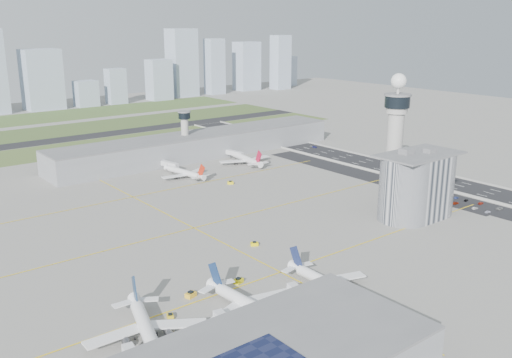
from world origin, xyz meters
TOP-DOWN VIEW (x-y plane):
  - ground at (0.00, 0.00)m, footprint 1000.00×1000.00m
  - grass_strip_0 at (-20.00, 225.00)m, footprint 480.00×50.00m
  - grass_strip_1 at (-20.00, 300.00)m, footprint 480.00×60.00m
  - grass_strip_2 at (-20.00, 380.00)m, footprint 480.00×70.00m
  - runway at (-20.00, 262.00)m, footprint 480.00×22.00m
  - highway at (115.00, 0.00)m, footprint 28.00×500.00m
  - barrier_left at (101.00, 0.00)m, footprint 0.60×500.00m
  - barrier_right at (129.00, 0.00)m, footprint 0.60×500.00m
  - landside_road at (90.00, -10.00)m, footprint 18.00×260.00m
  - parking_lot at (88.00, -22.00)m, footprint 20.00×44.00m
  - taxiway_line_h_0 at (-40.00, -30.00)m, footprint 260.00×0.60m
  - taxiway_line_h_1 at (-40.00, 30.00)m, footprint 260.00×0.60m
  - taxiway_line_h_2 at (-40.00, 90.00)m, footprint 260.00×0.60m
  - taxiway_line_v at (-40.00, 30.00)m, footprint 0.60×260.00m
  - control_tower at (72.00, 8.00)m, footprint 14.00×14.00m
  - secondary_tower at (30.00, 150.00)m, footprint 8.60×8.60m
  - admin_building at (51.99, -22.00)m, footprint 42.00×24.00m
  - terminal_pier at (40.00, 148.00)m, footprint 210.00×32.00m
  - airplane_near_a at (-101.48, -41.57)m, footprint 47.56×51.87m
  - airplane_near_b at (-68.29, -47.96)m, footprint 37.50×43.33m
  - airplane_near_c at (-37.70, -52.77)m, footprint 34.48×40.33m
  - airplane_far_a at (2.39, 107.46)m, footprint 36.15×40.91m
  - airplane_far_b at (51.52, 112.00)m, footprint 42.52×47.86m
  - jet_bridge_near_1 at (-83.00, -61.00)m, footprint 5.39×14.31m
  - jet_bridge_near_2 at (-53.00, -61.00)m, footprint 5.39×14.31m
  - jet_bridge_far_0 at (2.00, 132.00)m, footprint 5.39×14.31m
  - jet_bridge_far_1 at (52.00, 132.00)m, footprint 5.39×14.31m
  - tug_0 at (-76.70, -25.83)m, footprint 4.17×3.43m
  - tug_1 at (-89.49, -34.05)m, footprint 2.84×3.35m
  - tug_2 at (-57.66, -27.36)m, footprint 4.07×3.38m
  - tug_3 at (-31.34, -3.31)m, footprint 3.71×3.32m
  - tug_4 at (15.30, 77.87)m, footprint 4.03×3.63m
  - tug_5 at (61.44, 114.47)m, footprint 2.71×3.53m
  - car_lot_0 at (83.69, -41.39)m, footprint 3.43×1.70m
  - car_lot_1 at (83.72, -34.55)m, footprint 3.56×1.57m
  - car_lot_2 at (83.60, -23.64)m, footprint 4.27×2.09m
  - car_lot_3 at (81.99, -20.95)m, footprint 4.28×2.04m
  - car_lot_4 at (82.83, -9.61)m, footprint 3.52×1.61m
  - car_lot_5 at (82.05, -7.27)m, footprint 3.99×1.51m
  - car_lot_6 at (92.92, -42.32)m, footprint 4.34×2.12m
  - car_lot_7 at (93.56, -31.82)m, footprint 4.32×2.29m
  - car_lot_8 at (92.27, -24.30)m, footprint 3.42×1.81m
  - car_lot_9 at (92.07, -18.75)m, footprint 3.34×1.33m
  - car_lot_10 at (93.89, -9.71)m, footprint 4.21×2.24m
  - car_lot_11 at (92.00, -6.46)m, footprint 3.91×1.84m
  - car_hw_1 at (114.56, 39.88)m, footprint 1.27×3.58m
  - car_hw_2 at (120.93, 117.53)m, footprint 2.18×4.20m
  - car_hw_4 at (108.38, 179.33)m, footprint 2.01×3.93m
  - skyline_bldg_9 at (30.27, 432.32)m, footprint 36.96×29.57m
  - skyline_bldg_10 at (73.27, 423.68)m, footprint 23.01×18.41m
  - skyline_bldg_11 at (108.28, 423.34)m, footprint 20.22×16.18m
  - skyline_bldg_12 at (162.17, 421.29)m, footprint 26.14×20.92m
  - skyline_bldg_13 at (201.27, 433.27)m, footprint 32.26×25.81m
  - skyline_bldg_14 at (244.74, 426.38)m, footprint 21.59×17.28m
  - skyline_bldg_15 at (302.83, 435.54)m, footprint 30.25×24.20m
  - skyline_bldg_16 at (345.49, 415.96)m, footprint 23.04×18.43m
  - skyline_bldg_17 at (382.05, 443.29)m, footprint 22.64×18.11m

SIDE VIEW (x-z plane):
  - ground at x=0.00m, z-range 0.00..0.00m
  - taxiway_line_h_0 at x=-40.00m, z-range 0.00..0.01m
  - taxiway_line_h_1 at x=-40.00m, z-range 0.00..0.01m
  - taxiway_line_h_2 at x=-40.00m, z-range 0.00..0.01m
  - taxiway_line_v at x=-40.00m, z-range 0.00..0.01m
  - grass_strip_0 at x=-20.00m, z-range 0.00..0.08m
  - grass_strip_1 at x=-20.00m, z-range 0.00..0.08m
  - grass_strip_2 at x=-20.00m, z-range 0.00..0.08m
  - landside_road at x=90.00m, z-range 0.00..0.08m
  - highway at x=115.00m, z-range 0.00..0.10m
  - parking_lot at x=88.00m, z-range 0.00..0.10m
  - runway at x=-20.00m, z-range 0.01..0.11m
  - car_lot_9 at x=92.07m, z-range 0.00..1.08m
  - car_lot_11 at x=92.00m, z-range 0.00..1.10m
  - car_lot_8 at x=92.27m, z-range 0.00..1.11m
  - car_lot_0 at x=83.69m, z-range 0.00..1.12m
  - car_lot_10 at x=93.89m, z-range 0.00..1.13m
  - car_hw_2 at x=120.93m, z-range 0.00..1.13m
  - car_lot_1 at x=83.72m, z-range 0.00..1.14m
  - car_lot_4 at x=82.83m, z-range 0.00..1.17m
  - car_lot_2 at x=83.60m, z-range 0.00..1.17m
  - car_hw_1 at x=114.56m, z-range 0.00..1.18m
  - car_lot_6 at x=92.92m, z-range 0.00..1.19m
  - car_lot_7 at x=93.56m, z-range 0.00..1.19m
  - barrier_left at x=101.00m, z-range 0.00..1.20m
  - barrier_right at x=129.00m, z-range 0.00..1.20m
  - car_lot_3 at x=81.99m, z-range 0.00..1.20m
  - car_hw_4 at x=108.38m, z-range 0.00..1.28m
  - car_lot_5 at x=82.05m, z-range 0.00..1.30m
  - tug_1 at x=-89.49m, z-range 0.00..1.65m
  - tug_3 at x=-31.34m, z-range 0.00..1.79m
  - tug_5 at x=61.44m, z-range 0.00..1.86m
  - tug_4 at x=15.30m, z-range 0.00..1.94m
  - tug_2 at x=-57.66m, z-range 0.00..2.03m
  - tug_0 at x=-76.70m, z-range 0.00..2.09m
  - jet_bridge_near_1 at x=-83.00m, z-range 0.00..5.70m
  - jet_bridge_near_2 at x=-53.00m, z-range 0.00..5.70m
  - jet_bridge_far_0 at x=2.00m, z-range 0.00..5.70m
  - jet_bridge_far_1 at x=52.00m, z-range 0.00..5.70m
  - airplane_far_a at x=2.39m, z-range 0.00..10.37m
  - airplane_near_c at x=-37.70m, z-range 0.00..11.12m
  - airplane_near_b at x=-68.29m, z-range 0.00..11.58m
  - airplane_far_b at x=51.52m, z-range 0.00..11.96m
  - airplane_near_a at x=-101.48m, z-range 0.00..12.06m
  - terminal_pier at x=40.00m, z-range 0.00..15.80m
  - skyline_bldg_10 at x=73.27m, z-range 0.00..27.75m
  - admin_building at x=51.99m, z-range -1.45..32.05m
  - secondary_tower at x=30.00m, z-range 2.85..34.75m
  - skyline_bldg_11 at x=108.28m, z-range 0.00..38.97m
  - skyline_bldg_17 at x=382.05m, z-range 0.00..41.06m
  - skyline_bldg_12 at x=162.17m, z-range 0.00..46.89m
  - skyline_bldg_9 at x=30.27m, z-range 0.00..62.11m
  - skyline_bldg_15 at x=302.83m, z-range 0.00..63.40m
  - skyline_bldg_14 at x=244.74m, z-range 0.00..68.75m
  - control_tower at x=72.00m, z-range 2.79..67.29m
  - skyline_bldg_16 at x=345.49m, z-range 0.00..71.56m
  - skyline_bldg_13 at x=201.27m, z-range 0.00..81.20m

